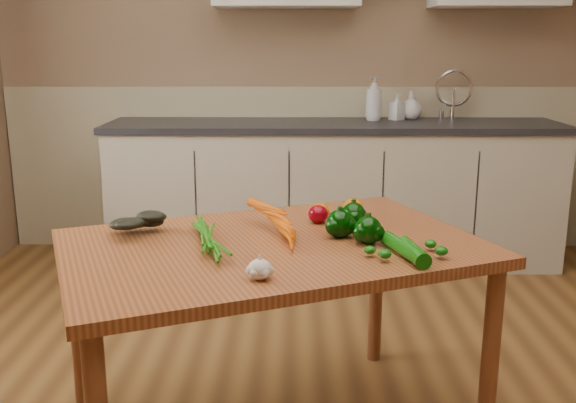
# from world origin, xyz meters

# --- Properties ---
(room) EXTENTS (4.04, 5.04, 2.64)m
(room) POSITION_xyz_m (0.00, 0.17, 1.25)
(room) COLOR brown
(room) RESTS_ON ground
(counter_run) EXTENTS (2.84, 0.64, 1.14)m
(counter_run) POSITION_xyz_m (0.21, 2.19, 0.46)
(counter_run) COLOR #B4AA96
(counter_run) RESTS_ON ground
(table) EXTENTS (1.59, 1.33, 0.73)m
(table) POSITION_xyz_m (-0.13, 0.21, 0.65)
(table) COLOR #98512C
(table) RESTS_ON ground
(soap_bottle_a) EXTENTS (0.15, 0.15, 0.28)m
(soap_bottle_a) POSITION_xyz_m (0.46, 2.29, 1.04)
(soap_bottle_a) COLOR silver
(soap_bottle_a) RESTS_ON counter_run
(soap_bottle_b) EXTENTS (0.11, 0.11, 0.17)m
(soap_bottle_b) POSITION_xyz_m (0.61, 2.32, 0.98)
(soap_bottle_b) COLOR silver
(soap_bottle_b) RESTS_ON counter_run
(soap_bottle_c) EXTENTS (0.19, 0.19, 0.18)m
(soap_bottle_c) POSITION_xyz_m (0.71, 2.37, 0.99)
(soap_bottle_c) COLOR silver
(soap_bottle_c) RESTS_ON counter_run
(carrot_bunch) EXTENTS (0.31, 0.28, 0.07)m
(carrot_bunch) POSITION_xyz_m (-0.18, 0.26, 0.77)
(carrot_bunch) COLOR #EE5F05
(carrot_bunch) RESTS_ON table
(leafy_greens) EXTENTS (0.19, 0.18, 0.10)m
(leafy_greens) POSITION_xyz_m (-0.58, 0.29, 0.78)
(leafy_greens) COLOR black
(leafy_greens) RESTS_ON table
(garlic_bulb) EXTENTS (0.07, 0.07, 0.06)m
(garlic_bulb) POSITION_xyz_m (-0.15, -0.13, 0.76)
(garlic_bulb) COLOR silver
(garlic_bulb) RESTS_ON table
(pepper_a) EXTENTS (0.10, 0.10, 0.10)m
(pepper_a) POSITION_xyz_m (0.11, 0.28, 0.78)
(pepper_a) COLOR black
(pepper_a) RESTS_ON table
(pepper_b) EXTENTS (0.09, 0.09, 0.09)m
(pepper_b) POSITION_xyz_m (0.16, 0.40, 0.78)
(pepper_b) COLOR black
(pepper_b) RESTS_ON table
(pepper_c) EXTENTS (0.09, 0.09, 0.09)m
(pepper_c) POSITION_xyz_m (0.19, 0.20, 0.78)
(pepper_c) COLOR black
(pepper_c) RESTS_ON table
(tomato_a) EXTENTS (0.07, 0.07, 0.07)m
(tomato_a) POSITION_xyz_m (0.04, 0.45, 0.76)
(tomato_a) COLOR maroon
(tomato_a) RESTS_ON table
(tomato_b) EXTENTS (0.08, 0.08, 0.07)m
(tomato_b) POSITION_xyz_m (0.04, 0.48, 0.77)
(tomato_b) COLOR #D76305
(tomato_b) RESTS_ON table
(tomato_c) EXTENTS (0.08, 0.08, 0.07)m
(tomato_c) POSITION_xyz_m (0.17, 0.54, 0.77)
(tomato_c) COLOR #D76305
(tomato_c) RESTS_ON table
(zucchini_a) EXTENTS (0.11, 0.22, 0.05)m
(zucchini_a) POSITION_xyz_m (0.28, 0.09, 0.75)
(zucchini_a) COLOR #0B4C08
(zucchini_a) RESTS_ON table
(zucchini_b) EXTENTS (0.08, 0.19, 0.05)m
(zucchini_b) POSITION_xyz_m (0.31, 0.03, 0.76)
(zucchini_b) COLOR #0B4C08
(zucchini_b) RESTS_ON table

